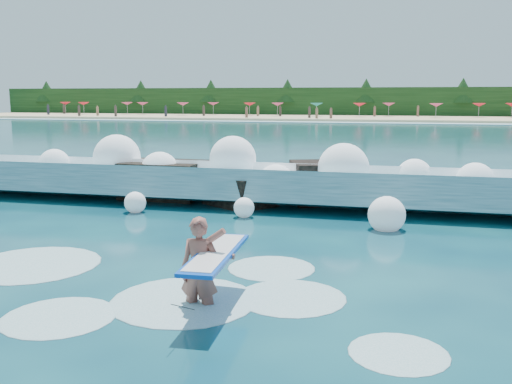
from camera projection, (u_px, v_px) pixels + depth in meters
ground at (169, 257)px, 12.70m from camera, size 200.00×200.00×0.00m
beach at (370, 118)px, 87.16m from camera, size 140.00×20.00×0.40m
wet_band at (365, 122)px, 76.68m from camera, size 140.00×5.00×0.08m
treeline at (374, 102)px, 96.32m from camera, size 140.00×4.00×5.00m
breaking_wave at (254, 185)px, 18.97m from camera, size 19.85×3.02×1.71m
rock_cluster at (236, 186)px, 19.49m from camera, size 8.51×3.71×1.60m
surfer_with_board at (203, 268)px, 9.57m from camera, size 0.99×2.99×1.86m
wave_spray at (239, 169)px, 18.85m from camera, size 15.35×4.55×2.33m
surf_foam at (141, 285)px, 10.77m from camera, size 9.71×5.30×0.14m
beach_umbrellas at (373, 105)px, 88.64m from camera, size 113.24×6.66×0.50m
beachgoers at (363, 113)px, 84.14m from camera, size 108.24×13.81×1.92m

